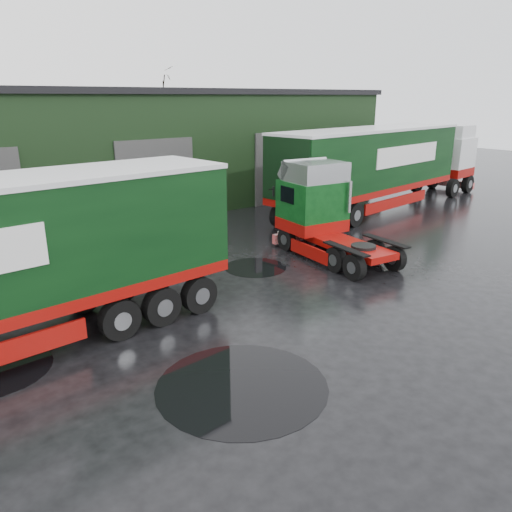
{
  "coord_description": "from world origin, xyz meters",
  "views": [
    {
      "loc": [
        -8.99,
        -7.71,
        5.89
      ],
      "look_at": [
        -0.91,
        2.57,
        1.7
      ],
      "focal_mm": 35.0,
      "sensor_mm": 36.0,
      "label": 1
    }
  ],
  "objects": [
    {
      "name": "lorry_right",
      "position": [
        11.64,
        9.0,
        2.21
      ],
      "size": [
        17.07,
        4.77,
        4.43
      ],
      "primitive_type": null,
      "rotation": [
        0.0,
        0.0,
        -1.46
      ],
      "color": "silver",
      "rests_on": "ground"
    },
    {
      "name": "puddle_0",
      "position": [
        -3.49,
        -0.23,
        0.0
      ],
      "size": [
        3.69,
        3.69,
        0.01
      ],
      "primitive_type": "cylinder",
      "color": "black",
      "rests_on": "ground"
    },
    {
      "name": "wash_bucket",
      "position": [
        6.06,
        5.55,
        0.15
      ],
      "size": [
        0.41,
        0.41,
        0.3
      ],
      "primitive_type": "cylinder",
      "rotation": [
        0.0,
        0.0,
        -0.34
      ],
      "color": "#070BA2",
      "rests_on": "ground"
    },
    {
      "name": "tree_back_b",
      "position": [
        10.0,
        30.0,
        3.75
      ],
      "size": [
        4.4,
        4.4,
        7.5
      ],
      "primitive_type": null,
      "color": "black",
      "rests_on": "ground"
    },
    {
      "name": "ground",
      "position": [
        0.0,
        0.0,
        0.0
      ],
      "size": [
        100.0,
        100.0,
        0.0
      ],
      "primitive_type": "plane",
      "color": "black"
    },
    {
      "name": "warehouse",
      "position": [
        2.0,
        20.0,
        3.16
      ],
      "size": [
        32.4,
        12.4,
        6.3
      ],
      "color": "black",
      "rests_on": "ground"
    },
    {
      "name": "hero_tractor",
      "position": [
        4.5,
        4.5,
        1.78
      ],
      "size": [
        3.12,
        5.99,
        3.56
      ],
      "primitive_type": null,
      "rotation": [
        0.0,
        0.0,
        -0.12
      ],
      "color": "#0A3D13",
      "rests_on": "ground"
    },
    {
      "name": "puddle_1",
      "position": [
        1.52,
        5.69,
        0.0
      ],
      "size": [
        2.24,
        2.24,
        0.01
      ],
      "primitive_type": "cylinder",
      "color": "black",
      "rests_on": "ground"
    }
  ]
}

